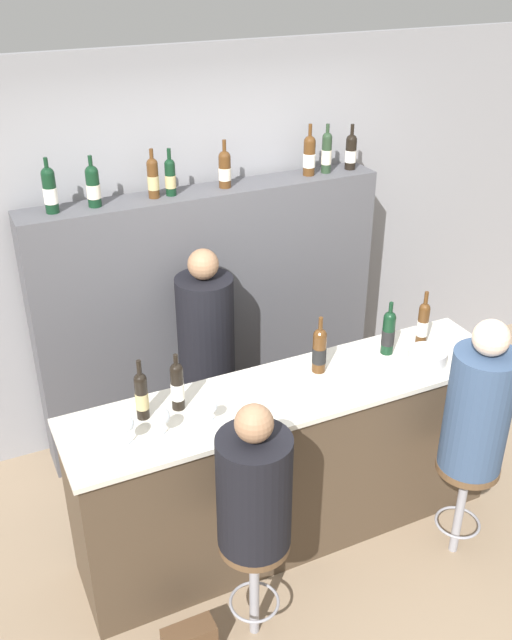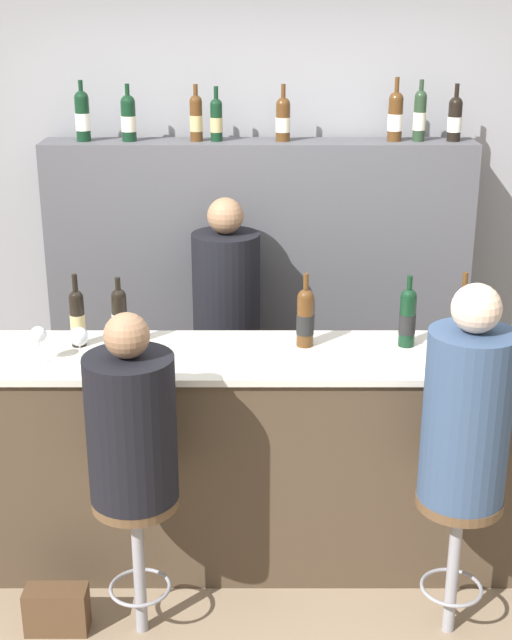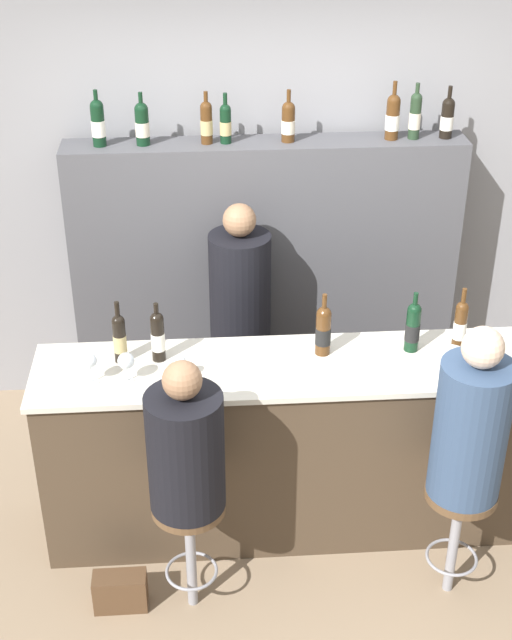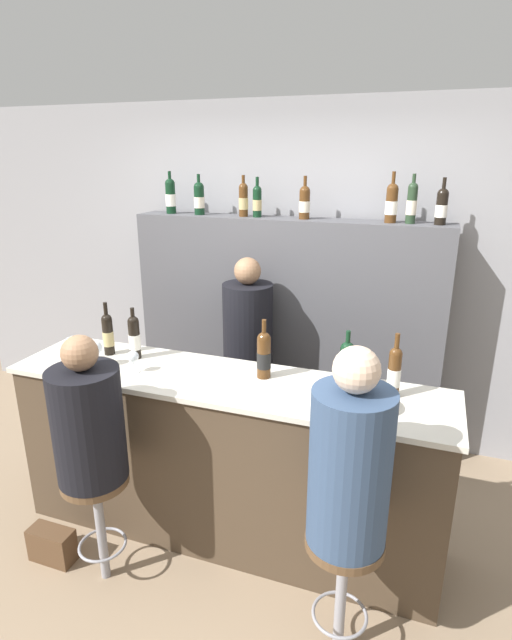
% 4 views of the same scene
% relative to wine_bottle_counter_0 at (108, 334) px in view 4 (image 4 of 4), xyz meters
% --- Properties ---
extents(ground_plane, '(16.00, 16.00, 0.00)m').
position_rel_wine_bottle_counter_0_xyz_m(ground_plane, '(0.81, -0.37, -1.16)').
color(ground_plane, '#8C755B').
extents(wall_back, '(6.40, 0.05, 2.60)m').
position_rel_wine_bottle_counter_0_xyz_m(wall_back, '(0.81, 1.33, 0.14)').
color(wall_back, gray).
rests_on(wall_back, ground_plane).
extents(bar_counter, '(2.50, 0.57, 1.03)m').
position_rel_wine_bottle_counter_0_xyz_m(bar_counter, '(0.81, -0.10, -0.65)').
color(bar_counter, '#473828').
rests_on(bar_counter, ground_plane).
extents(back_bar_cabinet, '(2.33, 0.28, 1.77)m').
position_rel_wine_bottle_counter_0_xyz_m(back_bar_cabinet, '(0.81, 1.11, -0.28)').
color(back_bar_cabinet, '#4C4C51').
rests_on(back_bar_cabinet, ground_plane).
extents(wine_bottle_counter_0, '(0.07, 0.07, 0.33)m').
position_rel_wine_bottle_counter_0_xyz_m(wine_bottle_counter_0, '(0.00, 0.00, 0.00)').
color(wine_bottle_counter_0, black).
rests_on(wine_bottle_counter_0, bar_counter).
extents(wine_bottle_counter_1, '(0.07, 0.07, 0.32)m').
position_rel_wine_bottle_counter_0_xyz_m(wine_bottle_counter_1, '(0.19, 0.00, 0.00)').
color(wine_bottle_counter_1, black).
rests_on(wine_bottle_counter_1, bar_counter).
extents(wine_bottle_counter_2, '(0.08, 0.08, 0.34)m').
position_rel_wine_bottle_counter_0_xyz_m(wine_bottle_counter_2, '(1.01, 0.00, 0.00)').
color(wine_bottle_counter_2, '#4C2D14').
rests_on(wine_bottle_counter_2, bar_counter).
extents(wine_bottle_counter_3, '(0.07, 0.07, 0.33)m').
position_rel_wine_bottle_counter_0_xyz_m(wine_bottle_counter_3, '(1.46, 0.00, 0.00)').
color(wine_bottle_counter_3, black).
rests_on(wine_bottle_counter_3, bar_counter).
extents(wine_bottle_counter_4, '(0.07, 0.07, 0.34)m').
position_rel_wine_bottle_counter_0_xyz_m(wine_bottle_counter_4, '(1.70, 0.00, 0.00)').
color(wine_bottle_counter_4, '#4C2D14').
rests_on(wine_bottle_counter_4, bar_counter).
extents(wine_bottle_backbar_0, '(0.08, 0.08, 0.32)m').
position_rel_wine_bottle_counter_0_xyz_m(wine_bottle_backbar_0, '(-0.13, 1.11, 0.74)').
color(wine_bottle_backbar_0, black).
rests_on(wine_bottle_backbar_0, back_bar_cabinet).
extents(wine_bottle_backbar_1, '(0.08, 0.08, 0.30)m').
position_rel_wine_bottle_counter_0_xyz_m(wine_bottle_backbar_1, '(0.11, 1.11, 0.73)').
color(wine_bottle_backbar_1, black).
rests_on(wine_bottle_backbar_1, back_bar_cabinet).
extents(wine_bottle_backbar_2, '(0.07, 0.07, 0.30)m').
position_rel_wine_bottle_counter_0_xyz_m(wine_bottle_backbar_2, '(0.47, 1.11, 0.73)').
color(wine_bottle_backbar_2, '#4C2D14').
rests_on(wine_bottle_backbar_2, back_bar_cabinet).
extents(wine_bottle_backbar_3, '(0.07, 0.07, 0.29)m').
position_rel_wine_bottle_counter_0_xyz_m(wine_bottle_backbar_3, '(0.58, 1.11, 0.72)').
color(wine_bottle_backbar_3, black).
rests_on(wine_bottle_backbar_3, back_bar_cabinet).
extents(wine_bottle_backbar_4, '(0.08, 0.08, 0.30)m').
position_rel_wine_bottle_counter_0_xyz_m(wine_bottle_backbar_4, '(0.94, 1.11, 0.72)').
color(wine_bottle_backbar_4, '#4C2D14').
rests_on(wine_bottle_backbar_4, back_bar_cabinet).
extents(wine_bottle_backbar_5, '(0.08, 0.08, 0.33)m').
position_rel_wine_bottle_counter_0_xyz_m(wine_bottle_backbar_5, '(1.53, 1.11, 0.74)').
color(wine_bottle_backbar_5, '#4C2D14').
rests_on(wine_bottle_backbar_5, back_bar_cabinet).
extents(wine_bottle_backbar_6, '(0.07, 0.07, 0.32)m').
position_rel_wine_bottle_counter_0_xyz_m(wine_bottle_backbar_6, '(1.66, 1.11, 0.74)').
color(wine_bottle_backbar_6, '#233823').
rests_on(wine_bottle_backbar_6, back_bar_cabinet).
extents(wine_bottle_backbar_7, '(0.07, 0.07, 0.30)m').
position_rel_wine_bottle_counter_0_xyz_m(wine_bottle_backbar_7, '(1.85, 1.11, 0.72)').
color(wine_bottle_backbar_7, black).
rests_on(wine_bottle_backbar_7, back_bar_cabinet).
extents(wine_glass_0, '(0.07, 0.07, 0.16)m').
position_rel_wine_bottle_counter_0_xyz_m(wine_glass_0, '(-0.13, -0.19, -0.02)').
color(wine_glass_0, silver).
rests_on(wine_glass_0, bar_counter).
extents(wine_glass_1, '(0.08, 0.08, 0.16)m').
position_rel_wine_bottle_counter_0_xyz_m(wine_glass_1, '(0.04, -0.19, -0.02)').
color(wine_glass_1, silver).
rests_on(wine_glass_1, bar_counter).
extents(wine_glass_2, '(0.07, 0.07, 0.13)m').
position_rel_wine_bottle_counter_0_xyz_m(wine_glass_2, '(0.29, -0.19, -0.04)').
color(wine_glass_2, silver).
rests_on(wine_glass_2, bar_counter).
extents(metal_bowl, '(0.22, 0.22, 0.07)m').
position_rel_wine_bottle_counter_0_xyz_m(metal_bowl, '(1.61, -0.18, -0.10)').
color(metal_bowl, '#B7B7BC').
rests_on(metal_bowl, bar_counter).
extents(bar_stool_left, '(0.34, 0.34, 0.64)m').
position_rel_wine_bottle_counter_0_xyz_m(bar_stool_left, '(0.31, -0.64, -0.67)').
color(bar_stool_left, gray).
rests_on(bar_stool_left, ground_plane).
extents(guest_seated_left, '(0.35, 0.35, 0.77)m').
position_rel_wine_bottle_counter_0_xyz_m(guest_seated_left, '(0.31, -0.64, -0.20)').
color(guest_seated_left, black).
rests_on(guest_seated_left, bar_stool_left).
extents(bar_stool_right, '(0.34, 0.34, 0.64)m').
position_rel_wine_bottle_counter_0_xyz_m(bar_stool_right, '(1.60, -0.64, -0.67)').
color(bar_stool_right, gray).
rests_on(bar_stool_right, ground_plane).
extents(guest_seated_right, '(0.34, 0.34, 0.88)m').
position_rel_wine_bottle_counter_0_xyz_m(guest_seated_right, '(1.60, -0.64, -0.14)').
color(guest_seated_right, '#334766').
rests_on(guest_seated_right, bar_stool_right).
extents(bartender, '(0.36, 0.36, 1.54)m').
position_rel_wine_bottle_counter_0_xyz_m(bartender, '(0.63, 0.75, -0.46)').
color(bartender, black).
rests_on(bartender, ground_plane).
extents(handbag, '(0.26, 0.12, 0.20)m').
position_rel_wine_bottle_counter_0_xyz_m(handbag, '(-0.04, -0.64, -1.06)').
color(handbag, '#513823').
rests_on(handbag, ground_plane).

